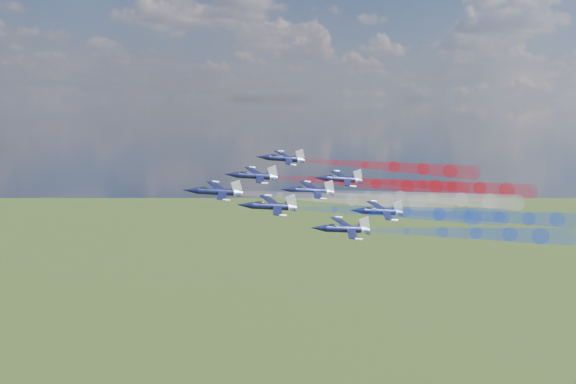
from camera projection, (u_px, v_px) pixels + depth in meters
jet_lead at (216, 192)px, 140.64m from camera, size 15.22×13.15×7.59m
trail_lead at (352, 199)px, 152.41m from camera, size 53.72×13.32×10.89m
jet_inner_left at (270, 206)px, 136.11m from camera, size 15.22×13.15×7.59m
trail_inner_left at (406, 213)px, 147.88m from camera, size 53.72×13.32×10.89m
jet_inner_right at (254, 176)px, 154.08m from camera, size 15.22×13.15×7.59m
trail_inner_right at (376, 184)px, 165.84m from camera, size 53.72×13.32×10.89m
jet_outer_left at (343, 229)px, 132.88m from camera, size 15.22×13.15×7.59m
trail_outer_left at (477, 234)px, 144.64m from camera, size 53.72×13.32×10.89m
jet_center_third at (310, 191)px, 150.16m from camera, size 15.22×13.15×7.59m
trail_center_third at (432, 198)px, 161.93m from camera, size 53.72×13.32×10.89m
jet_outer_right at (283, 159)px, 167.27m from camera, size 15.22×13.15×7.59m
trail_outer_right at (395, 167)px, 179.03m from camera, size 53.72×13.32×10.89m
jet_rear_left at (379, 211)px, 145.00m from camera, size 15.22×13.15×7.59m
trail_rear_left at (500, 217)px, 156.76m from camera, size 53.72×13.32×10.89m
jet_rear_right at (340, 179)px, 161.86m from camera, size 15.22×13.15×7.59m
trail_rear_right at (452, 186)px, 173.62m from camera, size 53.72×13.32×10.89m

